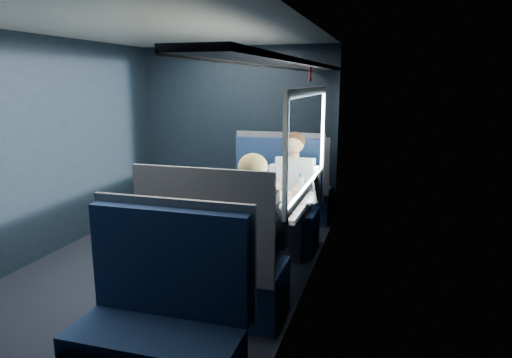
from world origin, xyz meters
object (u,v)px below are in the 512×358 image
(man, at_px, (293,188))
(cup, at_px, (306,189))
(seat_row_front, at_px, (291,191))
(seat_bay_far, at_px, (217,270))
(woman, at_px, (255,227))
(laptop, at_px, (310,194))
(bottle_small, at_px, (301,185))
(seat_bay_near, at_px, (272,209))
(table, at_px, (270,210))
(seat_row_back, at_px, (160,332))

(man, relative_size, cup, 16.00)
(man, bearing_deg, seat_row_front, 102.83)
(seat_bay_far, bearing_deg, woman, 33.82)
(seat_row_front, height_order, woman, woman)
(seat_row_front, xyz_separation_m, cup, (0.44, -1.36, 0.37))
(seat_row_front, height_order, laptop, seat_row_front)
(woman, height_order, cup, woman)
(seat_row_front, relative_size, man, 0.88)
(seat_row_front, xyz_separation_m, laptop, (0.53, -1.63, 0.39))
(bottle_small, bearing_deg, seat_bay_near, 128.95)
(seat_row_front, bearing_deg, seat_bay_far, -90.00)
(seat_row_front, bearing_deg, man, -77.17)
(seat_bay_far, bearing_deg, seat_row_front, 90.00)
(man, bearing_deg, woman, -90.00)
(table, distance_m, seat_row_back, 1.82)
(seat_bay_far, bearing_deg, table, 78.22)
(laptop, bearing_deg, woman, -107.92)
(seat_row_front, bearing_deg, bottle_small, -74.49)
(man, bearing_deg, cup, -53.48)
(seat_row_back, xyz_separation_m, laptop, (0.53, 1.96, 0.39))
(seat_row_back, height_order, cup, seat_row_back)
(laptop, height_order, bottle_small, laptop)
(seat_row_back, relative_size, cup, 14.04)
(woman, bearing_deg, cup, 80.52)
(seat_bay_near, distance_m, man, 0.43)
(seat_row_back, xyz_separation_m, cup, (0.44, 2.24, 0.37))
(man, xyz_separation_m, woman, (0.00, -1.41, 0.01))
(woman, xyz_separation_m, bottle_small, (0.15, 1.06, 0.11))
(seat_row_front, distance_m, laptop, 1.76)
(cup, bearing_deg, man, 126.52)
(table, xyz_separation_m, seat_row_front, (-0.18, 1.80, -0.25))
(seat_row_front, bearing_deg, table, -84.20)
(seat_row_front, relative_size, bottle_small, 5.40)
(seat_row_back, relative_size, woman, 0.88)
(table, relative_size, man, 0.76)
(seat_row_front, bearing_deg, seat_row_back, -90.00)
(table, bearing_deg, seat_bay_far, -101.78)
(seat_bay_near, bearing_deg, cup, -43.21)
(laptop, xyz_separation_m, bottle_small, (-0.13, 0.19, 0.03))
(man, relative_size, woman, 1.00)
(table, height_order, cup, cup)
(seat_row_back, distance_m, man, 2.53)
(woman, distance_m, laptop, 0.92)
(laptop, bearing_deg, seat_bay_near, 127.74)
(woman, bearing_deg, table, 95.45)
(table, xyz_separation_m, seat_row_back, (-0.18, -1.80, -0.25))
(seat_bay_near, relative_size, seat_bay_far, 1.00)
(woman, bearing_deg, laptop, 72.08)
(seat_bay_far, bearing_deg, cup, 71.44)
(seat_row_back, distance_m, cup, 2.31)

